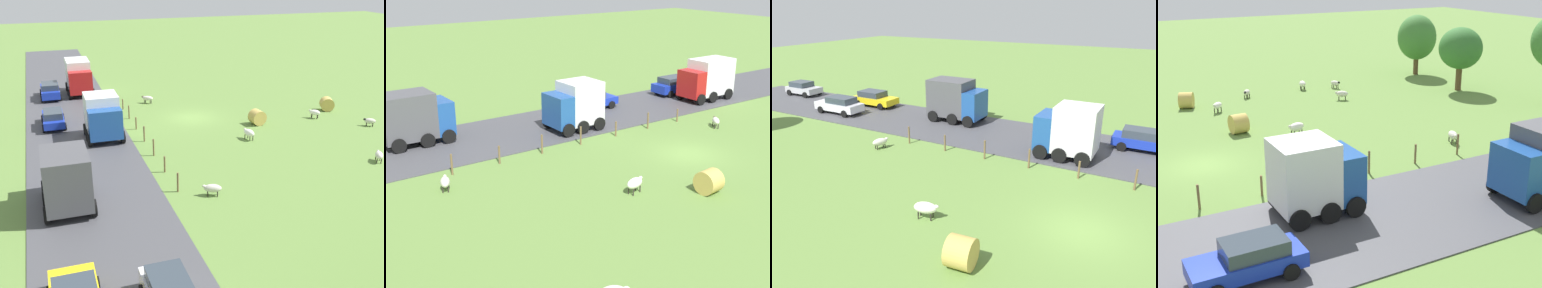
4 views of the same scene
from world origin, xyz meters
TOP-DOWN VIEW (x-y plane):
  - ground_plane at (0.00, 0.00)m, footprint 160.00×160.00m
  - road_strip at (10.45, 0.00)m, footprint 8.00×80.00m
  - sheep_0 at (-2.50, 6.80)m, footprint 0.82×1.30m
  - sheep_1 at (3.70, 14.92)m, footprint 1.24×0.88m
  - sheep_2 at (-9.34, 13.81)m, footprint 0.93×1.12m
  - sheep_3 at (-13.36, 15.24)m, footprint 1.05×0.81m
  - sheep_4 at (-13.83, 7.08)m, footprint 1.04×0.94m
  - sheep_6 at (-10.48, 3.68)m, footprint 1.02×1.03m
  - sheep_7 at (-14.31, 12.42)m, footprint 1.15×0.79m
  - hay_bale_0 at (-4.78, 3.58)m, footprint 1.40×1.17m
  - hay_bale_1 at (-12.93, 1.90)m, footprint 1.56×1.44m
  - tree_0 at (-7.53, 24.63)m, footprint 3.82×3.82m
  - tree_1 at (-15.05, 25.33)m, footprint 3.88×3.88m
  - fence_post_1 at (5.53, -1.54)m, footprint 0.12×0.12m
  - fence_post_2 at (5.53, 1.52)m, footprint 0.12×0.12m
  - fence_post_3 at (5.53, 4.58)m, footprint 0.12×0.12m
  - fence_post_4 at (5.53, 7.64)m, footprint 0.12×0.12m
  - fence_post_5 at (5.53, 10.70)m, footprint 0.12×0.12m
  - fence_post_6 at (5.53, 13.77)m, footprint 0.12×0.12m
  - truck_0 at (8.48, 3.01)m, footprint 2.85×3.84m
  - car_0 at (12.14, -1.29)m, footprint 1.94×4.19m

SIDE VIEW (x-z plane):
  - ground_plane at x=0.00m, z-range 0.00..0.00m
  - road_strip at x=10.45m, z-range 0.00..0.06m
  - sheep_4 at x=-13.83m, z-range 0.11..0.81m
  - sheep_3 at x=-13.36m, z-range 0.13..0.84m
  - sheep_1 at x=3.70m, z-range 0.12..0.87m
  - sheep_2 at x=-9.34m, z-range 0.12..0.90m
  - sheep_7 at x=-14.31m, z-range 0.13..0.93m
  - fence_post_2 at x=5.53m, z-range 0.00..1.08m
  - sheep_6 at x=-10.48m, z-range 0.14..0.95m
  - sheep_0 at x=-2.50m, z-range 0.14..1.00m
  - fence_post_5 at x=5.53m, z-range 0.00..1.16m
  - fence_post_1 at x=5.53m, z-range 0.00..1.23m
  - hay_bale_1 at x=-12.93m, z-range 0.00..1.26m
  - fence_post_3 at x=5.53m, z-range 0.00..1.28m
  - fence_post_6 at x=5.53m, z-range 0.00..1.28m
  - fence_post_4 at x=5.53m, z-range 0.00..1.29m
  - hay_bale_0 at x=-4.78m, z-range 0.00..1.31m
  - car_0 at x=12.14m, z-range 0.09..1.58m
  - truck_0 at x=8.48m, z-range 0.13..3.64m
  - tree_0 at x=-7.53m, z-range 0.92..6.48m
  - tree_1 at x=-15.05m, z-range 0.74..6.69m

